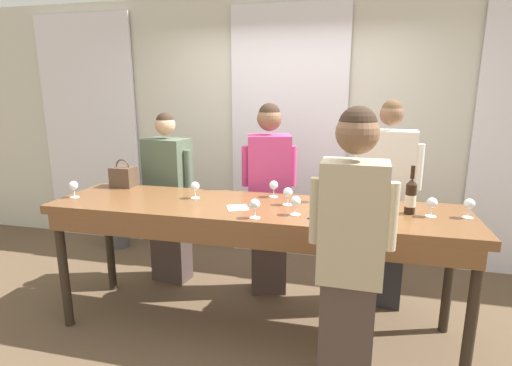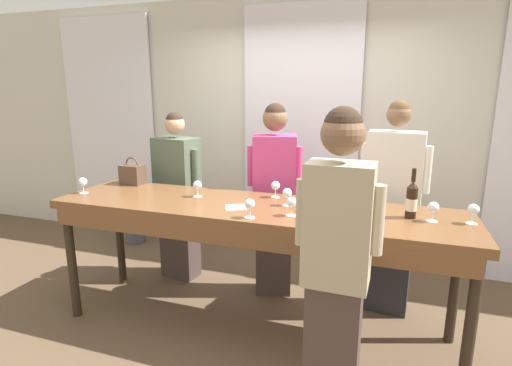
% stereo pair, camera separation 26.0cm
% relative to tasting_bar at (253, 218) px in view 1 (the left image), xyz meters
% --- Properties ---
extents(ground_plane, '(18.00, 18.00, 0.00)m').
position_rel_tasting_bar_xyz_m(ground_plane, '(0.00, 0.02, -0.92)').
color(ground_plane, brown).
extents(wall_back, '(12.00, 0.06, 2.80)m').
position_rel_tasting_bar_xyz_m(wall_back, '(0.00, 1.62, 0.48)').
color(wall_back, beige).
rests_on(wall_back, ground_plane).
extents(curtain_panel_left, '(1.24, 0.03, 2.69)m').
position_rel_tasting_bar_xyz_m(curtain_panel_left, '(-2.43, 1.56, 0.43)').
color(curtain_panel_left, white).
rests_on(curtain_panel_left, ground_plane).
extents(curtain_panel_center, '(1.24, 0.03, 2.69)m').
position_rel_tasting_bar_xyz_m(curtain_panel_center, '(0.00, 1.56, 0.43)').
color(curtain_panel_center, white).
rests_on(curtain_panel_center, ground_plane).
extents(tasting_bar, '(3.04, 0.76, 1.01)m').
position_rel_tasting_bar_xyz_m(tasting_bar, '(0.00, 0.00, 0.00)').
color(tasting_bar, brown).
rests_on(tasting_bar, ground_plane).
extents(wine_bottle, '(0.07, 0.07, 0.33)m').
position_rel_tasting_bar_xyz_m(wine_bottle, '(1.08, 0.07, 0.21)').
color(wine_bottle, black).
rests_on(wine_bottle, tasting_bar).
extents(handbag, '(0.19, 0.15, 0.24)m').
position_rel_tasting_bar_xyz_m(handbag, '(-1.24, 0.32, 0.18)').
color(handbag, brown).
rests_on(handbag, tasting_bar).
extents(wine_glass_front_left, '(0.07, 0.07, 0.13)m').
position_rel_tasting_bar_xyz_m(wine_glass_front_left, '(0.33, -0.14, 0.18)').
color(wine_glass_front_left, white).
rests_on(wine_glass_front_left, tasting_bar).
extents(wine_glass_front_mid, '(0.07, 0.07, 0.13)m').
position_rel_tasting_bar_xyz_m(wine_glass_front_mid, '(-0.49, 0.10, 0.18)').
color(wine_glass_front_mid, white).
rests_on(wine_glass_front_mid, tasting_bar).
extents(wine_glass_front_right, '(0.07, 0.07, 0.13)m').
position_rel_tasting_bar_xyz_m(wine_glass_front_right, '(0.42, 0.22, 0.18)').
color(wine_glass_front_right, white).
rests_on(wine_glass_front_right, tasting_bar).
extents(wine_glass_center_left, '(0.07, 0.07, 0.13)m').
position_rel_tasting_bar_xyz_m(wine_glass_center_left, '(0.10, 0.29, 0.18)').
color(wine_glass_center_left, white).
rests_on(wine_glass_center_left, tasting_bar).
extents(wine_glass_center_mid, '(0.07, 0.07, 0.13)m').
position_rel_tasting_bar_xyz_m(wine_glass_center_mid, '(-1.42, -0.10, 0.18)').
color(wine_glass_center_mid, white).
rests_on(wine_glass_center_mid, tasting_bar).
extents(wine_glass_center_right, '(0.07, 0.07, 0.13)m').
position_rel_tasting_bar_xyz_m(wine_glass_center_right, '(0.08, -0.27, 0.18)').
color(wine_glass_center_right, white).
rests_on(wine_glass_center_right, tasting_bar).
extents(wine_glass_back_left, '(0.07, 0.07, 0.13)m').
position_rel_tasting_bar_xyz_m(wine_glass_back_left, '(0.24, 0.09, 0.18)').
color(wine_glass_back_left, white).
rests_on(wine_glass_back_left, tasting_bar).
extents(wine_glass_back_mid, '(0.07, 0.07, 0.13)m').
position_rel_tasting_bar_xyz_m(wine_glass_back_mid, '(1.45, 0.07, 0.18)').
color(wine_glass_back_mid, white).
rests_on(wine_glass_back_mid, tasting_bar).
extents(wine_glass_back_right, '(0.07, 0.07, 0.13)m').
position_rel_tasting_bar_xyz_m(wine_glass_back_right, '(1.21, 0.04, 0.18)').
color(wine_glass_back_right, white).
rests_on(wine_glass_back_right, tasting_bar).
extents(napkin, '(0.19, 0.19, 0.00)m').
position_rel_tasting_bar_xyz_m(napkin, '(-0.09, -0.07, 0.09)').
color(napkin, white).
rests_on(napkin, tasting_bar).
extents(pen, '(0.12, 0.05, 0.01)m').
position_rel_tasting_bar_xyz_m(pen, '(0.48, -0.22, 0.09)').
color(pen, '#193399').
rests_on(pen, tasting_bar).
extents(guest_olive_jacket, '(0.51, 0.32, 1.63)m').
position_rel_tasting_bar_xyz_m(guest_olive_jacket, '(-0.99, 0.65, -0.09)').
color(guest_olive_jacket, '#473833').
rests_on(guest_olive_jacket, ground_plane).
extents(guest_pink_top, '(0.48, 0.36, 1.72)m').
position_rel_tasting_bar_xyz_m(guest_pink_top, '(-0.02, 0.65, -0.03)').
color(guest_pink_top, '#473833').
rests_on(guest_pink_top, ground_plane).
extents(guest_cream_sweater, '(0.54, 0.28, 1.76)m').
position_rel_tasting_bar_xyz_m(guest_cream_sweater, '(0.97, 0.65, -0.02)').
color(guest_cream_sweater, '#28282D').
rests_on(guest_cream_sweater, ground_plane).
extents(host_pouring, '(0.45, 0.24, 1.76)m').
position_rel_tasting_bar_xyz_m(host_pouring, '(0.70, -0.65, 0.02)').
color(host_pouring, '#473833').
rests_on(host_pouring, ground_plane).
extents(potted_plant, '(0.30, 0.30, 0.62)m').
position_rel_tasting_bar_xyz_m(potted_plant, '(-1.97, 1.28, -0.58)').
color(potted_plant, '#4C4C51').
rests_on(potted_plant, ground_plane).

